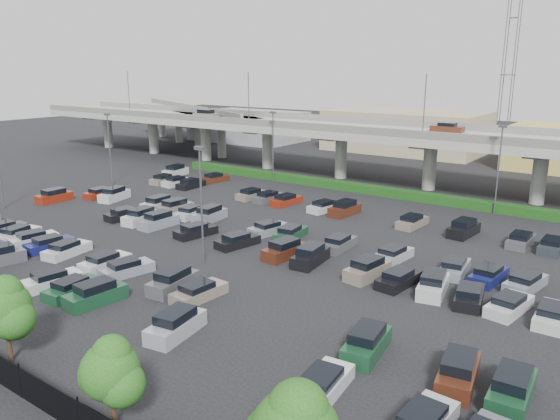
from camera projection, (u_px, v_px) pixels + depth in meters
name	position (u px, v px, depth m)	size (l,w,h in m)	color
ground	(260.00, 241.00, 53.77)	(280.00, 280.00, 0.00)	black
overpass	(396.00, 137.00, 77.24)	(150.00, 13.00, 15.80)	gray
on_ramp	(189.00, 114.00, 115.16)	(50.93, 30.13, 8.80)	gray
hedge	(373.00, 190.00, 73.28)	(66.00, 1.60, 1.10)	#133A11
parked_cars	(232.00, 242.00, 51.53)	(63.16, 41.67, 1.67)	#184428
light_poles	(239.00, 171.00, 56.07)	(66.90, 48.38, 10.30)	#525358
distant_buildings	(534.00, 143.00, 94.43)	(138.00, 24.00, 9.00)	gray
comm_tower	(508.00, 72.00, 105.68)	(2.40, 2.40, 30.00)	#525358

